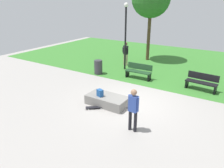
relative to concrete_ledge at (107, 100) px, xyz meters
name	(u,v)px	position (x,y,z in m)	size (l,w,h in m)	color
ground_plane	(132,103)	(0.91, 0.78, -0.22)	(28.00, 28.00, 0.00)	#9E9993
grass_lawn	(181,63)	(0.91, 8.89, -0.21)	(26.60, 11.79, 0.01)	#387A2D
concrete_ledge	(107,100)	(0.00, 0.00, 0.00)	(1.89, 0.98, 0.43)	gray
backpack_on_ledge	(100,93)	(-0.27, -0.17, 0.38)	(0.28, 0.20, 0.32)	#1E4C8C
skater_performing_trick	(133,107)	(1.96, -1.26, 0.75)	(0.43, 0.22, 1.65)	black
skateboard_by_ledge	(95,107)	(-0.25, -0.63, -0.15)	(0.74, 0.67, 0.08)	black
park_bench_center_lawn	(139,71)	(-0.34, 4.01, 0.27)	(1.61, 0.49, 0.91)	#1E4223
park_bench_near_path	(202,82)	(3.29, 4.13, 0.27)	(1.64, 0.62, 0.91)	black
lamp_post	(126,31)	(-1.99, 5.23, 2.43)	(0.28, 0.28, 4.38)	black
trash_bin	(98,67)	(-2.95, 3.40, 0.24)	(0.53, 0.53, 0.91)	#333338
pedestrian_with_backpack	(126,52)	(-2.43, 6.09, 0.81)	(0.43, 0.36, 1.71)	tan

